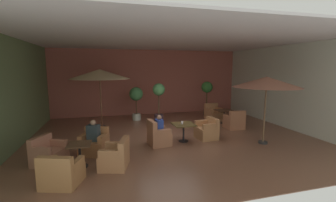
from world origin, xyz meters
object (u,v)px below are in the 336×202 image
at_px(patio_umbrella_tall_red, 100,74).
at_px(potted_tree_mid_left, 136,98).
at_px(potted_tree_mid_right, 207,90).
at_px(armchair_mid_center_west, 61,173).
at_px(armchair_front_left_north, 207,131).
at_px(armchair_mid_center_north, 116,157).
at_px(patio_umbrella_center_beige, 267,82).
at_px(armchair_front_right_east, 213,113).
at_px(patron_by_window, 93,132).
at_px(patron_blue_shirt, 159,125).
at_px(iced_drink_cup, 182,123).
at_px(cafe_table_front_right, 224,112).
at_px(armchair_front_right_north, 234,122).
at_px(armchair_mid_center_south, 48,154).
at_px(cafe_table_mid_center, 80,151).
at_px(cafe_table_front_left, 184,127).
at_px(potted_tree_left_corner, 159,97).
at_px(armchair_mid_center_east, 94,144).
at_px(armchair_front_left_east, 158,136).

bearing_deg(patio_umbrella_tall_red, potted_tree_mid_left, 32.30).
distance_m(patio_umbrella_tall_red, potted_tree_mid_right, 6.07).
bearing_deg(armchair_mid_center_west, armchair_front_left_north, 26.49).
distance_m(armchair_mid_center_north, patio_umbrella_center_beige, 5.66).
distance_m(armchair_front_right_east, patron_by_window, 6.94).
relative_size(armchair_front_left_north, patron_blue_shirt, 1.27).
height_order(armchair_mid_center_north, iced_drink_cup, armchair_mid_center_north).
xyz_separation_m(armchair_front_left_north, cafe_table_front_right, (1.85, 2.02, 0.24)).
xyz_separation_m(armchair_front_right_north, patron_by_window, (-5.99, -1.58, 0.43)).
bearing_deg(potted_tree_mid_left, armchair_mid_center_south, -122.72).
xyz_separation_m(potted_tree_mid_right, iced_drink_cup, (-2.92, -4.20, -0.72)).
relative_size(armchair_mid_center_west, potted_tree_mid_right, 0.52).
xyz_separation_m(cafe_table_front_right, armchair_front_right_east, (-0.09, 0.99, -0.24)).
relative_size(cafe_table_front_right, iced_drink_cup, 7.29).
bearing_deg(cafe_table_mid_center, cafe_table_front_left, 21.16).
bearing_deg(potted_tree_mid_right, armchair_front_right_east, -95.20).
xyz_separation_m(cafe_table_front_left, cafe_table_mid_center, (-3.51, -1.36, -0.08)).
distance_m(potted_tree_left_corner, potted_tree_mid_right, 3.17).
bearing_deg(potted_tree_mid_right, armchair_mid_center_north, -132.88).
height_order(armchair_front_left_north, patio_umbrella_center_beige, patio_umbrella_center_beige).
xyz_separation_m(cafe_table_mid_center, patron_by_window, (0.33, 0.89, 0.27)).
bearing_deg(patron_blue_shirt, patron_by_window, -171.21).
bearing_deg(armchair_mid_center_east, cafe_table_mid_center, -110.51).
bearing_deg(cafe_table_mid_center, patron_blue_shirt, 25.86).
bearing_deg(patron_blue_shirt, potted_tree_mid_right, 48.53).
relative_size(cafe_table_mid_center, armchair_mid_center_west, 0.67).
distance_m(cafe_table_front_left, cafe_table_mid_center, 3.76).
bearing_deg(iced_drink_cup, armchair_front_right_north, 21.27).
xyz_separation_m(cafe_table_mid_center, armchair_mid_center_west, (-0.31, -0.95, -0.18)).
height_order(cafe_table_front_right, potted_tree_left_corner, potted_tree_left_corner).
height_order(armchair_mid_center_west, iced_drink_cup, armchair_mid_center_west).
bearing_deg(armchair_mid_center_east, cafe_table_front_right, 23.01).
bearing_deg(armchair_mid_center_west, armchair_front_left_east, 37.71).
height_order(patio_umbrella_tall_red, potted_tree_mid_right, patio_umbrella_tall_red).
bearing_deg(armchair_mid_center_west, armchair_mid_center_north, 28.13).
relative_size(armchair_front_left_east, iced_drink_cup, 8.23).
bearing_deg(iced_drink_cup, potted_tree_mid_right, 55.18).
distance_m(patio_umbrella_center_beige, potted_tree_mid_right, 5.24).
distance_m(potted_tree_mid_left, patron_blue_shirt, 4.16).
distance_m(cafe_table_front_right, armchair_mid_center_north, 6.58).
xyz_separation_m(armchair_mid_center_east, patron_by_window, (-0.01, -0.03, 0.42)).
bearing_deg(armchair_mid_center_west, potted_tree_left_corner, 57.15).
distance_m(armchair_front_right_north, patio_umbrella_tall_red, 6.43).
distance_m(cafe_table_front_right, armchair_mid_center_east, 6.53).
xyz_separation_m(armchair_mid_center_north, patron_by_window, (-0.62, 1.16, 0.44)).
relative_size(potted_tree_left_corner, patron_blue_shirt, 3.06).
height_order(patio_umbrella_center_beige, potted_tree_mid_right, patio_umbrella_center_beige).
bearing_deg(patron_blue_shirt, cafe_table_front_right, 30.50).
bearing_deg(patron_by_window, cafe_table_front_left, 8.34).
relative_size(potted_tree_mid_left, patron_by_window, 2.55).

